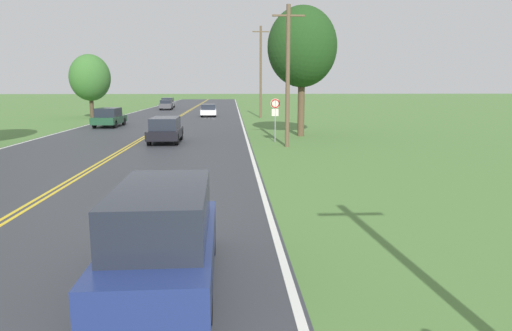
# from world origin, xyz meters

# --- Properties ---
(traffic_sign) EXTENTS (0.60, 0.10, 2.69)m
(traffic_sign) POSITION_xyz_m (8.66, 27.43, 2.04)
(traffic_sign) COLOR gray
(traffic_sign) RESTS_ON ground
(utility_pole_midground) EXTENTS (1.80, 0.24, 7.89)m
(utility_pole_midground) POSITION_xyz_m (9.14, 25.17, 4.09)
(utility_pole_midground) COLOR brown
(utility_pole_midground) RESTS_ON ground
(utility_pole_far) EXTENTS (1.80, 0.24, 9.77)m
(utility_pole_far) POSITION_xyz_m (9.17, 49.44, 5.04)
(utility_pole_far) COLOR brown
(utility_pole_far) RESTS_ON ground
(tree_left_verge) EXTENTS (4.32, 4.32, 6.83)m
(tree_left_verge) POSITION_xyz_m (-9.27, 50.12, 4.33)
(tree_left_verge) COLOR #473828
(tree_left_verge) RESTS_ON ground
(tree_right_cluster) EXTENTS (4.72, 4.72, 8.79)m
(tree_right_cluster) POSITION_xyz_m (10.78, 30.77, 6.05)
(tree_right_cluster) COLOR brown
(tree_right_cluster) RESTS_ON ground
(car_dark_blue_suv_nearest) EXTENTS (1.84, 4.50, 1.77)m
(car_dark_blue_suv_nearest) POSITION_xyz_m (4.73, 6.85, 0.94)
(car_dark_blue_suv_nearest) COLOR black
(car_dark_blue_suv_nearest) RESTS_ON ground
(car_black_hatchback_approaching) EXTENTS (1.90, 4.34, 1.56)m
(car_black_hatchback_approaching) POSITION_xyz_m (1.87, 27.50, 0.84)
(car_black_hatchback_approaching) COLOR black
(car_black_hatchback_approaching) RESTS_ON ground
(car_dark_green_sedan_mid_near) EXTENTS (2.03, 4.51, 1.62)m
(car_dark_green_sedan_mid_near) POSITION_xyz_m (-4.51, 38.86, 0.83)
(car_dark_green_sedan_mid_near) COLOR black
(car_dark_green_sedan_mid_near) RESTS_ON ground
(car_white_hatchback_mid_far) EXTENTS (1.91, 3.73, 1.41)m
(car_white_hatchback_mid_far) POSITION_xyz_m (3.32, 51.64, 0.75)
(car_white_hatchback_mid_far) COLOR black
(car_white_hatchback_mid_far) RESTS_ON ground
(car_dark_grey_hatchback_receding) EXTENTS (1.85, 3.94, 1.44)m
(car_dark_grey_hatchback_receding) POSITION_xyz_m (-3.58, 67.01, 0.78)
(car_dark_grey_hatchback_receding) COLOR black
(car_dark_grey_hatchback_receding) RESTS_ON ground
(car_silver_suv_distant) EXTENTS (1.82, 4.48, 1.61)m
(car_silver_suv_distant) POSITION_xyz_m (-4.08, 72.58, 0.86)
(car_silver_suv_distant) COLOR black
(car_silver_suv_distant) RESTS_ON ground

